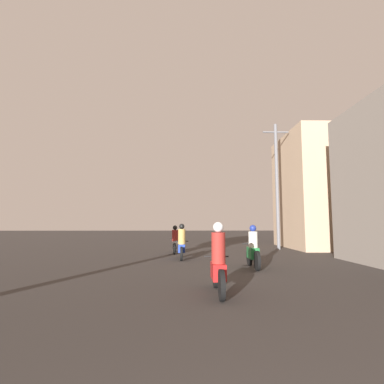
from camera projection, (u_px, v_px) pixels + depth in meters
name	position (u px, v px, depth m)	size (l,w,h in m)	color
motorcycle_red	(218.00, 265.00, 6.88)	(0.60, 1.94, 1.63)	black
motorcycle_green	(253.00, 250.00, 10.72)	(0.60, 1.93, 1.53)	black
motorcycle_blue	(182.00, 245.00, 13.36)	(0.60, 1.93, 1.56)	black
motorcycle_silver	(175.00, 242.00, 15.86)	(0.60, 1.85, 1.46)	black
building_right_far	(328.00, 191.00, 19.49)	(5.52, 5.90, 7.36)	tan
utility_pole_far	(277.00, 183.00, 18.36)	(1.60, 0.20, 7.74)	slate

